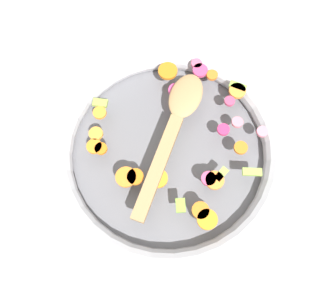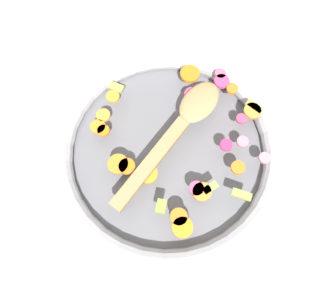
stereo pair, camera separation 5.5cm
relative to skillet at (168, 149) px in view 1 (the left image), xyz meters
The scene contains 4 objects.
ground_plane 0.02m from the skillet, ahead, with size 4.00×4.00×0.00m, color silver.
skillet is the anchor object (origin of this frame).
chopped_vegetables 0.04m from the skillet, 49.17° to the right, with size 0.31×0.31×0.01m.
wooden_spoon 0.05m from the skillet, 11.88° to the right, with size 0.28×0.09×0.01m.
Camera 1 is at (-0.19, -0.03, 0.57)m, focal length 35.00 mm.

